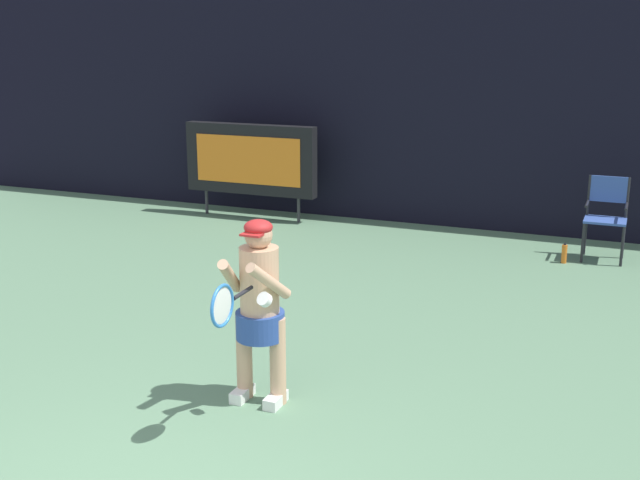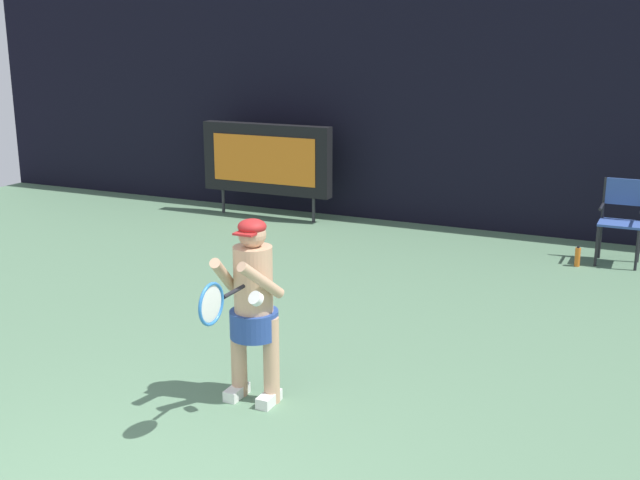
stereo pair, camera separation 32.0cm
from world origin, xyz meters
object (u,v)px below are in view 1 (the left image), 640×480
(scoreboard, at_px, (250,159))
(tennis_racket, at_px, (224,305))
(umpire_chair, at_px, (606,213))
(water_bottle, at_px, (564,254))
(tennis_player, at_px, (259,304))

(scoreboard, height_order, tennis_racket, scoreboard)
(scoreboard, distance_m, tennis_racket, 7.17)
(umpire_chair, distance_m, tennis_racket, 6.50)
(scoreboard, bearing_deg, umpire_chair, -4.04)
(umpire_chair, bearing_deg, water_bottle, -139.20)
(umpire_chair, height_order, tennis_player, tennis_player)
(umpire_chair, distance_m, water_bottle, 0.77)
(water_bottle, xyz_separation_m, tennis_racket, (-1.80, -5.70, 0.93))
(tennis_player, bearing_deg, umpire_chair, 66.82)
(water_bottle, height_order, tennis_player, tennis_player)
(scoreboard, xyz_separation_m, tennis_racket, (3.11, -6.46, 0.10))
(tennis_player, bearing_deg, tennis_racket, -84.14)
(scoreboard, distance_m, umpire_chair, 5.38)
(scoreboard, relative_size, tennis_player, 1.46)
(water_bottle, bearing_deg, scoreboard, 171.14)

